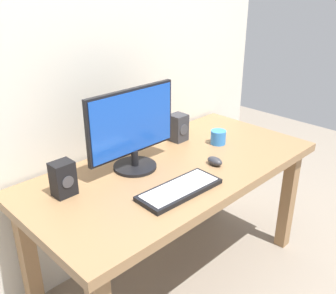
% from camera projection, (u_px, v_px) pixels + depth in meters
% --- Properties ---
extents(ground_plane, '(6.00, 6.00, 0.00)m').
position_uv_depth(ground_plane, '(174.00, 274.00, 2.29)').
color(ground_plane, gray).
extents(wall_back, '(2.32, 0.04, 3.00)m').
position_uv_depth(wall_back, '(116.00, 5.00, 1.95)').
color(wall_back, silver).
rests_on(wall_back, ground_plane).
extents(desk, '(1.60, 0.78, 0.73)m').
position_uv_depth(desk, '(175.00, 181.00, 2.03)').
color(desk, '#936D47').
rests_on(desk, ground_plane).
extents(monitor, '(0.52, 0.22, 0.42)m').
position_uv_depth(monitor, '(132.00, 128.00, 1.88)').
color(monitor, black).
rests_on(monitor, desk).
extents(keyboard_primary, '(0.42, 0.18, 0.02)m').
position_uv_depth(keyboard_primary, '(180.00, 189.00, 1.74)').
color(keyboard_primary, black).
rests_on(keyboard_primary, desk).
extents(mouse, '(0.06, 0.09, 0.04)m').
position_uv_depth(mouse, '(215.00, 161.00, 1.98)').
color(mouse, '#333338').
rests_on(mouse, desk).
extents(speaker_right, '(0.09, 0.10, 0.16)m').
position_uv_depth(speaker_right, '(178.00, 128.00, 2.26)').
color(speaker_right, '#333338').
rests_on(speaker_right, desk).
extents(speaker_left, '(0.10, 0.08, 0.16)m').
position_uv_depth(speaker_left, '(63.00, 179.00, 1.69)').
color(speaker_left, black).
rests_on(speaker_left, desk).
extents(coffee_mug, '(0.09, 0.09, 0.08)m').
position_uv_depth(coffee_mug, '(218.00, 137.00, 2.23)').
color(coffee_mug, '#337FD8').
rests_on(coffee_mug, desk).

